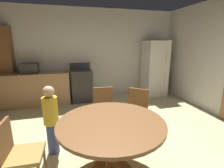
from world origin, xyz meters
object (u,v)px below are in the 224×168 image
at_px(oven_range, 82,85).
at_px(chair_northeast, 136,109).
at_px(microwave, 30,68).
at_px(dining_table, 111,132).
at_px(person_child, 51,119).
at_px(chair_north, 104,108).
at_px(refrigerator, 154,69).
at_px(chair_west, 17,152).

relative_size(oven_range, chair_northeast, 1.26).
distance_m(microwave, chair_northeast, 3.13).
relative_size(dining_table, person_child, 1.22).
bearing_deg(dining_table, oven_range, 92.08).
distance_m(dining_table, chair_north, 1.09).
distance_m(refrigerator, microwave, 3.71).
distance_m(microwave, chair_north, 2.58).
bearing_deg(chair_west, person_child, 65.40).
bearing_deg(person_child, oven_range, 115.30).
height_order(chair_northeast, person_child, person_child).
bearing_deg(dining_table, refrigerator, 53.06).
xyz_separation_m(chair_north, person_child, (-0.90, -0.41, 0.08)).
height_order(dining_table, chair_north, chair_north).
relative_size(oven_range, chair_west, 1.26).
bearing_deg(chair_northeast, microwave, -95.55).
height_order(chair_west, chair_northeast, same).
bearing_deg(microwave, chair_northeast, -45.55).
bearing_deg(dining_table, chair_north, 82.81).
distance_m(oven_range, microwave, 1.47).
bearing_deg(oven_range, chair_northeast, -69.93).
height_order(refrigerator, chair_northeast, refrigerator).
bearing_deg(person_child, microwave, 147.19).
bearing_deg(microwave, refrigerator, -0.78).
bearing_deg(microwave, oven_range, 0.15).
height_order(chair_west, person_child, person_child).
xyz_separation_m(chair_northeast, person_child, (-1.46, -0.17, 0.08)).
height_order(oven_range, chair_northeast, oven_range).
bearing_deg(chair_northeast, chair_west, -26.10).
bearing_deg(refrigerator, chair_northeast, -125.69).
xyz_separation_m(chair_north, chair_northeast, (0.56, -0.24, 0.00)).
xyz_separation_m(chair_west, person_child, (0.31, 0.62, 0.08)).
bearing_deg(chair_north, dining_table, 0.00).
height_order(dining_table, chair_west, chair_west).
height_order(chair_north, person_child, person_child).
bearing_deg(microwave, dining_table, -64.21).
relative_size(oven_range, dining_table, 0.83).
distance_m(chair_northeast, person_child, 1.47).
bearing_deg(chair_northeast, person_child, -43.51).
xyz_separation_m(chair_north, chair_west, (-1.22, -1.03, 0.00)).
xyz_separation_m(refrigerator, chair_west, (-3.32, -2.94, -0.38)).
distance_m(chair_north, chair_northeast, 0.61).
bearing_deg(oven_range, chair_west, -107.97).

